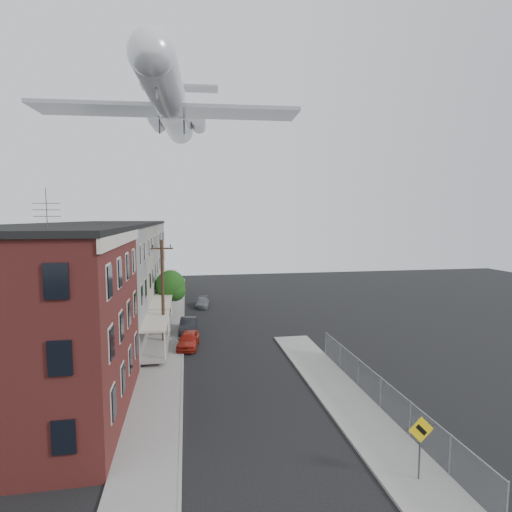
{
  "coord_description": "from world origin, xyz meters",
  "views": [
    {
      "loc": [
        -3.63,
        -15.02,
        10.79
      ],
      "look_at": [
        0.22,
        6.93,
        8.64
      ],
      "focal_mm": 28.0,
      "sensor_mm": 36.0,
      "label": 1
    }
  ],
  "objects": [
    {
      "name": "chainlink_fence",
      "position": [
        7.0,
        5.0,
        1.0
      ],
      "size": [
        0.06,
        18.06,
        1.9
      ],
      "color": "gray",
      "rests_on": "ground"
    },
    {
      "name": "row_house_a",
      "position": [
        -11.96,
        16.5,
        5.13
      ],
      "size": [
        11.98,
        7.0,
        10.3
      ],
      "color": "slate",
      "rests_on": "ground"
    },
    {
      "name": "car_far",
      "position": [
        -1.84,
        32.93,
        0.55
      ],
      "size": [
        1.88,
        3.89,
        1.09
      ],
      "primitive_type": "imported",
      "rotation": [
        0.0,
        0.0,
        -0.09
      ],
      "color": "slate",
      "rests_on": "ground"
    },
    {
      "name": "sidewalk_right",
      "position": [
        5.5,
        6.0,
        0.06
      ],
      "size": [
        3.0,
        26.0,
        0.12
      ],
      "primitive_type": "cube",
      "color": "gray",
      "rests_on": "ground"
    },
    {
      "name": "car_near",
      "position": [
        -3.6,
        17.78,
        0.68
      ],
      "size": [
        2.1,
        4.15,
        1.35
      ],
      "primitive_type": "imported",
      "rotation": [
        0.0,
        0.0,
        -0.13
      ],
      "color": "#AB2316",
      "rests_on": "ground"
    },
    {
      "name": "curb_left",
      "position": [
        -4.05,
        24.0,
        0.07
      ],
      "size": [
        0.15,
        62.0,
        0.14
      ],
      "primitive_type": "cube",
      "color": "gray",
      "rests_on": "ground"
    },
    {
      "name": "airplane",
      "position": [
        -4.79,
        23.19,
        20.96
      ],
      "size": [
        22.57,
        25.77,
        7.45
      ],
      "color": "silver",
      "rests_on": "ground"
    },
    {
      "name": "row_house_c",
      "position": [
        -11.96,
        30.5,
        5.13
      ],
      "size": [
        11.98,
        7.0,
        10.3
      ],
      "color": "slate",
      "rests_on": "ground"
    },
    {
      "name": "row_house_e",
      "position": [
        -11.96,
        44.5,
        5.13
      ],
      "size": [
        11.98,
        7.0,
        10.3
      ],
      "color": "slate",
      "rests_on": "ground"
    },
    {
      "name": "row_house_d",
      "position": [
        -11.96,
        37.5,
        5.13
      ],
      "size": [
        11.98,
        7.0,
        10.3
      ],
      "color": "gray",
      "rests_on": "ground"
    },
    {
      "name": "sidewalk_left",
      "position": [
        -5.5,
        24.0,
        0.06
      ],
      "size": [
        3.0,
        62.0,
        0.12
      ],
      "primitive_type": "cube",
      "color": "gray",
      "rests_on": "ground"
    },
    {
      "name": "street_tree",
      "position": [
        -5.27,
        27.92,
        3.45
      ],
      "size": [
        3.22,
        3.2,
        5.2
      ],
      "color": "black",
      "rests_on": "ground"
    },
    {
      "name": "curb_right",
      "position": [
        4.05,
        6.0,
        0.07
      ],
      "size": [
        0.15,
        26.0,
        0.14
      ],
      "primitive_type": "cube",
      "color": "gray",
      "rests_on": "ground"
    },
    {
      "name": "car_mid",
      "position": [
        -3.6,
        22.28,
        0.67
      ],
      "size": [
        1.76,
        4.2,
        1.35
      ],
      "primitive_type": "imported",
      "rotation": [
        0.0,
        0.0,
        -0.08
      ],
      "color": "black",
      "rests_on": "ground"
    },
    {
      "name": "ground",
      "position": [
        0.0,
        0.0,
        0.0
      ],
      "size": [
        120.0,
        120.0,
        0.0
      ],
      "primitive_type": "plane",
      "color": "black",
      "rests_on": "ground"
    },
    {
      "name": "warning_sign",
      "position": [
        5.6,
        -1.03,
        1.88
      ],
      "size": [
        1.1,
        0.11,
        2.8
      ],
      "color": "#515156",
      "rests_on": "ground"
    },
    {
      "name": "row_house_b",
      "position": [
        -11.96,
        23.5,
        5.13
      ],
      "size": [
        11.98,
        7.0,
        10.3
      ],
      "color": "gray",
      "rests_on": "ground"
    },
    {
      "name": "utility_pole",
      "position": [
        -5.6,
        18.0,
        4.67
      ],
      "size": [
        1.8,
        0.26,
        9.0
      ],
      "color": "black",
      "rests_on": "ground"
    },
    {
      "name": "corner_building",
      "position": [
        -12.0,
        7.0,
        5.16
      ],
      "size": [
        10.31,
        12.3,
        12.15
      ],
      "color": "#341110",
      "rests_on": "ground"
    }
  ]
}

